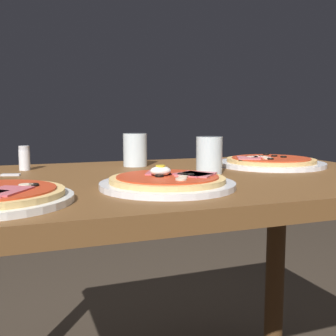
% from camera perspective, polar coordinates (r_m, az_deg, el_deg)
% --- Properties ---
extents(dining_table, '(1.19, 0.75, 0.77)m').
position_cam_1_polar(dining_table, '(1.05, 0.88, -8.04)').
color(dining_table, brown).
rests_on(dining_table, ground).
extents(pizza_foreground, '(0.28, 0.28, 0.05)m').
position_cam_1_polar(pizza_foreground, '(0.84, -0.03, -1.94)').
color(pizza_foreground, white).
rests_on(pizza_foreground, dining_table).
extents(pizza_across_left, '(0.32, 0.32, 0.03)m').
position_cam_1_polar(pizza_across_left, '(1.26, 14.04, 0.80)').
color(pizza_across_left, white).
rests_on(pizza_across_left, dining_table).
extents(water_glass_near, '(0.07, 0.07, 0.10)m').
position_cam_1_polar(water_glass_near, '(1.06, 5.70, 1.45)').
color(water_glass_near, silver).
rests_on(water_glass_near, dining_table).
extents(water_glass_far, '(0.07, 0.07, 0.10)m').
position_cam_1_polar(water_glass_far, '(1.22, -4.59, 2.22)').
color(water_glass_far, silver).
rests_on(water_glass_far, dining_table).
extents(salt_shaker, '(0.03, 0.03, 0.07)m').
position_cam_1_polar(salt_shaker, '(1.19, -19.32, 1.29)').
color(salt_shaker, white).
rests_on(salt_shaker, dining_table).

